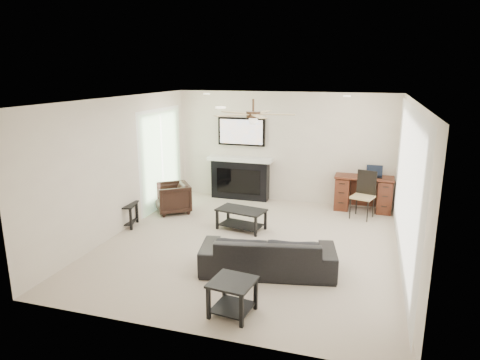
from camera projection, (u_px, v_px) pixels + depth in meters
The scene contains 10 objects.
room_shell at pixel (263, 149), 7.09m from camera, with size 5.50×5.54×2.52m.
sofa at pixel (268, 254), 6.38m from camera, with size 2.00×0.78×0.58m, color black.
armchair at pixel (173, 198), 9.11m from camera, with size 0.67×0.69×0.63m, color black.
coffee_table at pixel (241, 219), 8.14m from camera, with size 0.90×0.50×0.40m, color black.
end_table_near at pixel (233, 297), 5.29m from camera, with size 0.52×0.52×0.45m, color black.
end_table_left at pixel (123, 215), 8.31m from camera, with size 0.50×0.50×0.45m, color black.
fireplace_unit at pixel (240, 159), 9.93m from camera, with size 1.52×0.34×1.91m, color black.
desk at pixel (363, 193), 9.23m from camera, with size 1.22×0.56×0.76m, color #3A1B0E.
desk_chair at pixel (363, 195), 8.70m from camera, with size 0.42×0.44×0.97m, color black.
laptop at pixel (374, 172), 9.04m from camera, with size 0.33×0.24×0.23m, color black.
Camera 1 is at (1.86, -6.73, 2.94)m, focal length 32.00 mm.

